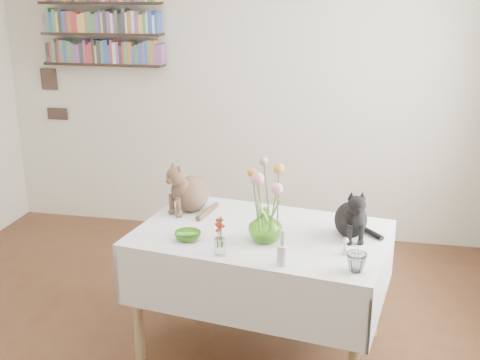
% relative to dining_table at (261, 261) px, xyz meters
% --- Properties ---
extents(room, '(4.08, 4.58, 2.58)m').
position_rel_dining_table_xyz_m(room, '(-0.49, -0.53, 0.70)').
color(room, brown).
rests_on(room, ground).
extents(dining_table, '(1.47, 1.07, 0.72)m').
position_rel_dining_table_xyz_m(dining_table, '(0.00, 0.00, 0.00)').
color(dining_table, white).
rests_on(dining_table, room).
extents(tabby_cat, '(0.34, 0.35, 0.32)m').
position_rel_dining_table_xyz_m(tabby_cat, '(-0.47, 0.25, 0.34)').
color(tabby_cat, brown).
rests_on(tabby_cat, dining_table).
extents(black_cat, '(0.25, 0.29, 0.29)m').
position_rel_dining_table_xyz_m(black_cat, '(0.48, 0.05, 0.32)').
color(black_cat, black).
rests_on(black_cat, dining_table).
extents(flower_vase, '(0.21, 0.21, 0.19)m').
position_rel_dining_table_xyz_m(flower_vase, '(0.04, -0.12, 0.27)').
color(flower_vase, '#84D246').
rests_on(flower_vase, dining_table).
extents(green_bowl, '(0.19, 0.19, 0.04)m').
position_rel_dining_table_xyz_m(green_bowl, '(-0.37, -0.18, 0.20)').
color(green_bowl, '#84D246').
rests_on(green_bowl, dining_table).
extents(drinking_glass, '(0.10, 0.10, 0.09)m').
position_rel_dining_table_xyz_m(drinking_glass, '(0.52, -0.38, 0.22)').
color(drinking_glass, white).
rests_on(drinking_glass, dining_table).
extents(candlestick, '(0.05, 0.05, 0.18)m').
position_rel_dining_table_xyz_m(candlestick, '(0.17, -0.38, 0.24)').
color(candlestick, white).
rests_on(candlestick, dining_table).
extents(berry_jar, '(0.06, 0.06, 0.23)m').
position_rel_dining_table_xyz_m(berry_jar, '(-0.15, -0.33, 0.28)').
color(berry_jar, white).
rests_on(berry_jar, dining_table).
extents(porcelain_figurine, '(0.05, 0.05, 0.09)m').
position_rel_dining_table_xyz_m(porcelain_figurine, '(0.46, -0.20, 0.22)').
color(porcelain_figurine, white).
rests_on(porcelain_figurine, dining_table).
extents(flower_bouquet, '(0.17, 0.12, 0.39)m').
position_rel_dining_table_xyz_m(flower_bouquet, '(0.04, -0.10, 0.52)').
color(flower_bouquet, '#4C7233').
rests_on(flower_bouquet, flower_vase).
extents(bookshelf_unit, '(1.00, 0.16, 0.91)m').
position_rel_dining_table_xyz_m(bookshelf_unit, '(-1.59, 1.63, 1.30)').
color(bookshelf_unit, black).
rests_on(bookshelf_unit, room).
extents(wall_art_plaques, '(0.21, 0.02, 0.44)m').
position_rel_dining_table_xyz_m(wall_art_plaques, '(-2.12, 1.70, 0.58)').
color(wall_art_plaques, '#38281E').
rests_on(wall_art_plaques, room).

